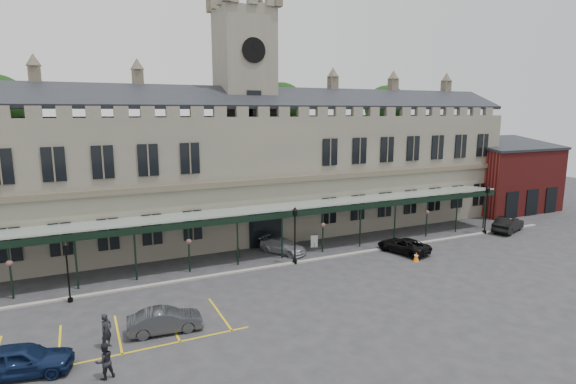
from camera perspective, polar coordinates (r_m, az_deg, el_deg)
name	(u,v)px	position (r m, az deg, el deg)	size (l,w,h in m)	color
ground	(323,287)	(33.16, 4.51, -11.96)	(140.00, 140.00, 0.00)	#2A2A2C
station_building	(246,172)	(45.60, -5.30, 2.59)	(60.00, 10.36, 17.30)	#635F53
clock_tower	(245,105)	(45.28, -5.48, 10.96)	(5.60, 5.60, 24.80)	#635F53
canopy	(281,230)	(38.70, -0.92, -4.90)	(50.00, 4.10, 4.30)	#8C9E93
brick_annex	(505,177)	(63.78, 25.88, 1.70)	(12.40, 8.36, 9.23)	maroon
kerb	(291,263)	(37.69, 0.33, -9.04)	(60.00, 0.40, 0.12)	gray
parking_markings	(119,338)	(28.10, -20.67, -16.92)	(16.00, 6.00, 0.01)	gold
tree_behind_mid	(281,108)	(56.63, -0.85, 10.56)	(6.00, 6.00, 16.00)	#332314
tree_behind_right	(386,109)	(64.87, 12.36, 10.29)	(6.00, 6.00, 16.00)	#332314
lamp_post_left	(67,266)	(33.15, -26.23, -8.43)	(0.40, 0.40, 4.22)	black
lamp_post_mid	(295,230)	(36.96, 0.89, -4.87)	(0.46, 0.46, 4.85)	black
lamp_post_right	(487,205)	(50.27, 23.90, -1.57)	(0.48, 0.48, 5.03)	black
traffic_cone	(416,257)	(39.78, 15.96, -7.92)	(0.49, 0.49, 0.77)	orange
sign_board	(314,241)	(42.04, 3.35, -6.29)	(0.66, 0.19, 1.14)	black
bollard_left	(239,253)	(39.37, -6.30, -7.68)	(0.15, 0.15, 0.86)	black
bollard_right	(317,239)	(43.09, 3.64, -6.02)	(0.16, 0.16, 0.91)	black
car_left_a	(22,360)	(26.26, -30.69, -17.86)	(1.83, 4.55, 1.55)	#0D1A39
car_left_b	(165,320)	(27.66, -15.34, -15.46)	(1.46, 4.19, 1.38)	#323439
car_taxi	(283,246)	(40.33, -0.67, -6.87)	(1.81, 4.45, 1.29)	#9EA0A5
car_van	(403,245)	(41.71, 14.44, -6.58)	(2.22, 4.81, 1.34)	black
car_right_b	(508,224)	(52.49, 26.16, -3.71)	(1.71, 4.89, 1.61)	black
person_a	(106,331)	(26.88, -22.07, -16.03)	(0.70, 0.46, 1.91)	black
person_b	(105,361)	(24.25, -22.27, -19.24)	(0.86, 0.67, 1.78)	black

